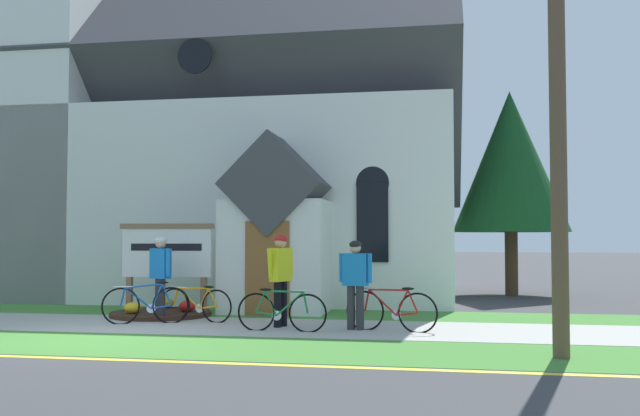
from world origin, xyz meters
The scene contains 17 objects.
ground centered at (0.00, 4.00, 0.00)m, with size 140.00×140.00×0.00m, color #3D3D3F.
sidewalk_slab centered at (-0.22, 1.95, 0.01)m, with size 32.00×2.70×0.01m, color #A8A59E.
grass_verge centered at (-0.22, -0.57, 0.00)m, with size 32.00×2.35×0.01m, color #427F33.
church_lawn centered at (-0.22, 4.35, 0.00)m, with size 24.00×2.09×0.01m, color #427F33.
curb_paint_stripe centered at (-0.22, -1.90, 0.00)m, with size 28.00×0.16×0.01m, color yellow.
church_building centered at (-0.70, 9.16, 4.74)m, with size 13.36×9.98×13.47m.
church_sign centered at (-0.21, 3.65, 1.37)m, with size 2.16×0.29×2.05m.
flower_bed centered at (-0.21, 3.37, 0.08)m, with size 2.21×2.21×0.34m.
bicycle_silver centered at (0.04, 2.04, 0.39)m, with size 1.64×0.66×0.87m.
bicycle_red centered at (2.98, 1.39, 0.37)m, with size 1.71×0.11×0.81m.
bicycle_blue centered at (0.89, 2.53, 0.36)m, with size 1.68×0.39×0.77m.
bicycle_yellow centered at (4.98, 1.76, 0.39)m, with size 1.73×0.45×0.84m.
cyclist_in_green_jersey centered at (2.82, 1.98, 1.07)m, with size 0.37×0.72×1.79m.
cyclist_in_blue_jersey centered at (4.31, 1.82, 0.98)m, with size 0.64×0.30×1.68m.
cyclist_in_yellow_jersey centered at (0.04, 2.72, 1.04)m, with size 0.57×0.47×1.76m.
utility_pole centered at (7.50, -0.66, 5.08)m, with size 3.12×0.28×9.18m.
roadside_conifer centered at (7.98, 10.29, 4.02)m, with size 3.47×3.47×6.17m.
Camera 1 is at (5.90, -11.09, 1.73)m, focal length 38.70 mm.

